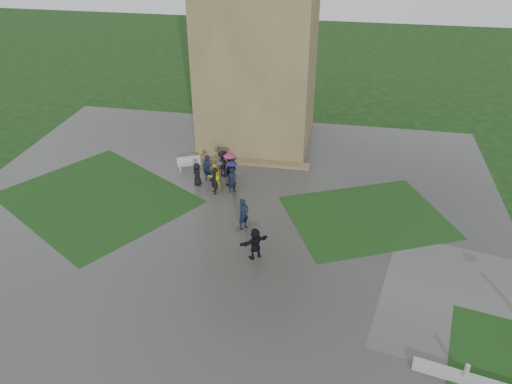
% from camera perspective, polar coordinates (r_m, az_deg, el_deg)
% --- Properties ---
extents(ground, '(120.00, 120.00, 0.00)m').
position_cam_1_polar(ground, '(27.52, -5.43, -6.76)').
color(ground, black).
extents(plaza, '(34.00, 34.00, 0.02)m').
position_cam_1_polar(plaza, '(29.06, -4.39, -4.39)').
color(plaza, '#363634').
rests_on(plaza, ground).
extents(lawn_inset_left, '(14.10, 13.46, 0.01)m').
position_cam_1_polar(lawn_inset_left, '(33.51, -17.72, -0.69)').
color(lawn_inset_left, '#143312').
rests_on(lawn_inset_left, plaza).
extents(lawn_inset_right, '(11.12, 10.15, 0.01)m').
position_cam_1_polar(lawn_inset_right, '(30.84, 12.54, -2.80)').
color(lawn_inset_right, '#143312').
rests_on(lawn_inset_right, plaza).
extents(tower, '(8.00, 8.00, 18.00)m').
position_cam_1_polar(tower, '(37.27, 0.30, 18.84)').
color(tower, brown).
rests_on(tower, ground).
extents(tower_plinth, '(9.00, 0.80, 0.22)m').
position_cam_1_polar(tower_plinth, '(36.16, -1.00, 3.49)').
color(tower_plinth, brown).
rests_on(tower_plinth, plaza).
extents(bench, '(1.70, 1.13, 0.95)m').
position_cam_1_polar(bench, '(35.44, -7.67, 3.28)').
color(bench, '#A2A29E').
rests_on(bench, plaza).
extents(visitor_cluster, '(3.13, 3.22, 2.62)m').
position_cam_1_polar(visitor_cluster, '(33.13, -3.99, 2.78)').
color(visitor_cluster, black).
rests_on(visitor_cluster, plaza).
extents(pedestrian_mid, '(0.79, 0.85, 1.94)m').
position_cam_1_polar(pedestrian_mid, '(28.63, -1.43, -2.52)').
color(pedestrian_mid, black).
rests_on(pedestrian_mid, plaza).
extents(pedestrian_near, '(1.67, 1.53, 1.81)m').
position_cam_1_polar(pedestrian_near, '(26.42, -0.09, -5.89)').
color(pedestrian_near, black).
rests_on(pedestrian_near, plaza).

